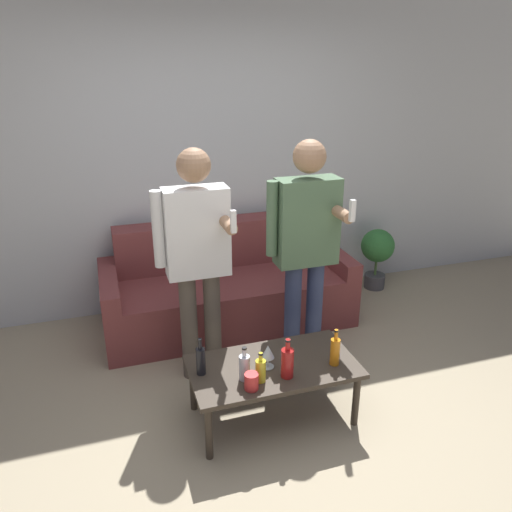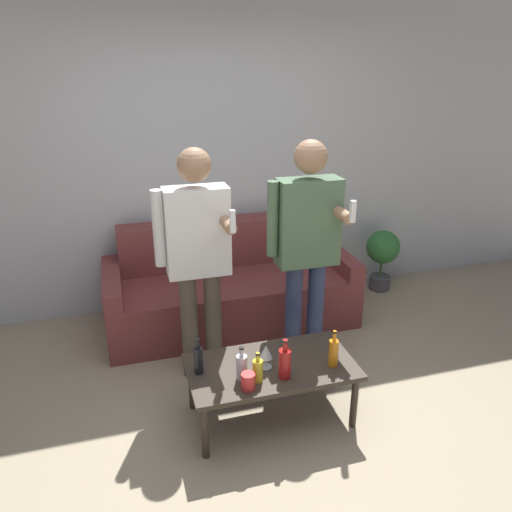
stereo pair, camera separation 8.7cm
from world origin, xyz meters
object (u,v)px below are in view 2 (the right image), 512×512
object	(u,v)px
coffee_table	(271,371)
person_standing_right	(307,240)
bottle_orange	(333,352)
couch	(230,288)
person_standing_left	(197,250)

from	to	relation	value
coffee_table	person_standing_right	world-z (taller)	person_standing_right
coffee_table	bottle_orange	size ratio (longest dim) A/B	4.26
coffee_table	couch	bearing A→B (deg)	87.80
couch	bottle_orange	distance (m)	1.48
bottle_orange	person_standing_left	size ratio (longest dim) A/B	0.15
person_standing_right	person_standing_left	bearing A→B (deg)	174.88
coffee_table	person_standing_left	size ratio (longest dim) A/B	0.63
couch	person_standing_right	distance (m)	1.11
bottle_orange	person_standing_left	bearing A→B (deg)	134.36
person_standing_left	person_standing_right	bearing A→B (deg)	-5.12
couch	bottle_orange	xyz separation A→B (m)	(0.31, -1.44, 0.19)
couch	person_standing_right	xyz separation A→B (m)	(0.37, -0.80, 0.68)
couch	person_standing_right	size ratio (longest dim) A/B	1.24
bottle_orange	person_standing_left	world-z (taller)	person_standing_left
couch	coffee_table	xyz separation A→B (m)	(-0.05, -1.33, 0.05)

